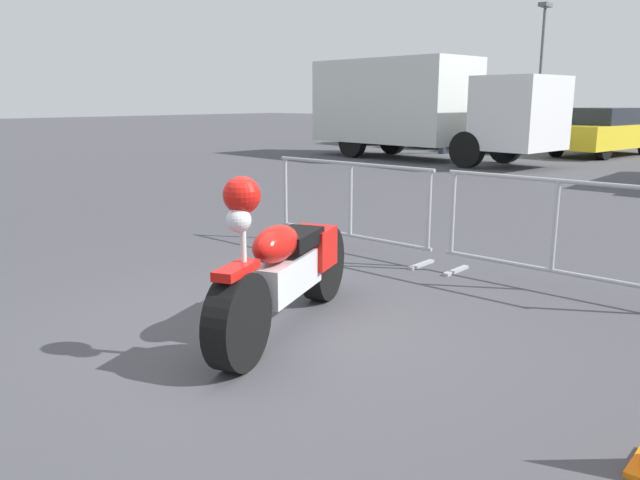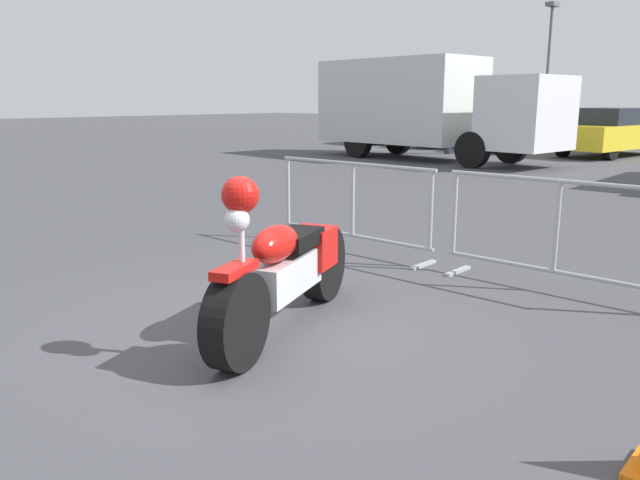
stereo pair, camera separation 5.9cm
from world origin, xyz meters
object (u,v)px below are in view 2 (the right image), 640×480
Objects in this scene: parked_car_green at (456,128)px; crowd_barrier_near at (353,206)px; motorcycle at (286,268)px; parked_car_white at (526,129)px; pedestrian at (449,126)px; parked_car_silver at (395,126)px; box_truck at (423,105)px; parked_car_yellow at (610,132)px; street_lamp at (549,52)px; crowd_barrier_far at (556,234)px.

crowd_barrier_near is at bearing -145.27° from parked_car_green.
motorcycle is 0.47× the size of parked_car_white.
motorcycle is 0.51× the size of parked_car_green.
motorcycle is 17.01m from pedestrian.
crowd_barrier_near is at bearing -137.65° from parked_car_silver.
parked_car_yellow is at bearing 58.00° from box_truck.
parked_car_green is 5.88m from street_lamp.
motorcycle is 20.54m from parked_car_green.
parked_car_yellow is (2.91, -0.29, 0.01)m from parked_car_white.
crowd_barrier_near is 0.51× the size of parked_car_silver.
parked_car_green is (-8.94, 18.49, 0.21)m from motorcycle.
box_truck is at bearing 127.61° from crowd_barrier_far.
motorcycle is 0.99× the size of crowd_barrier_near.
parked_car_green reaches higher than crowd_barrier_far.
crowd_barrier_far is 22.89m from street_lamp.
motorcycle is at bearing -62.85° from crowd_barrier_near.
crowd_barrier_near is 14.37m from pedestrian.
street_lamp reaches higher than parked_car_white.
crowd_barrier_far is 17.50m from parked_car_white.
parked_car_green is 0.91× the size of parked_car_yellow.
crowd_barrier_near is 0.39× the size of street_lamp.
parked_car_yellow reaches higher than crowd_barrier_near.
box_truck is 7.43m from parked_car_silver.
street_lamp reaches higher than crowd_barrier_far.
parked_car_white is at bearing -84.85° from parked_car_green.
street_lamp reaches higher than crowd_barrier_near.
parked_car_silver is at bearing 95.20° from parked_car_yellow.
parked_car_white is 2.78× the size of pedestrian.
motorcycle is 0.39× the size of street_lamp.
parked_car_silver is at bearing 1.95° from pedestrian.
motorcycle is 2.64m from crowd_barrier_far.
parked_car_silver is at bearing 128.78° from crowd_barrier_far.
parked_car_yellow is at bearing -85.67° from parked_car_green.
parked_car_silver is at bearing 96.94° from parked_car_green.
parked_car_white is (-4.83, 15.94, 0.21)m from crowd_barrier_near.
crowd_barrier_far is 16.24m from parked_car_yellow.
street_lamp is (1.50, 4.82, 3.00)m from parked_car_green.
parked_car_yellow is 2.80× the size of pedestrian.
parked_car_yellow is at bearing 96.98° from crowd_barrier_near.
box_truck is 1.79× the size of parked_car_silver.
motorcycle reaches higher than crowd_barrier_near.
street_lamp reaches higher than box_truck.
pedestrian reaches higher than parked_car_yellow.
box_truck reaches higher than crowd_barrier_far.
pedestrian is (-4.29, -2.69, 0.15)m from parked_car_yellow.
parked_car_yellow reaches higher than crowd_barrier_far.
parked_car_yellow is 7.45m from street_lamp.
crowd_barrier_near is at bearing -154.03° from parked_car_white.
street_lamp reaches higher than pedestrian.
street_lamp is at bearing 106.57° from crowd_barrier_near.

